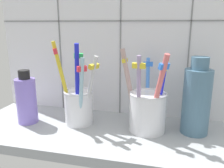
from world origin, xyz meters
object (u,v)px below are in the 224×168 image
Objects in this scene: toothbrush_cup_right at (147,109)px; soap_bottle at (28,99)px; ceramic_vase at (197,100)px; toothbrush_cup_left at (79,104)px.

toothbrush_cup_right is 27.77cm from soap_bottle.
ceramic_vase is at bearing 4.64° from soap_bottle.
soap_bottle is (-37.62, -3.05, -1.81)cm from ceramic_vase.
soap_bottle is at bearing -175.36° from ceramic_vase.
toothbrush_cup_left is at bearing 7.33° from soap_bottle.
toothbrush_cup_left is 15.62cm from toothbrush_cup_right.
toothbrush_cup_right reaches higher than ceramic_vase.
toothbrush_cup_left reaches higher than toothbrush_cup_right.
ceramic_vase is (25.53, 1.50, 2.50)cm from toothbrush_cup_left.
toothbrush_cup_left is 1.53× the size of soap_bottle.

